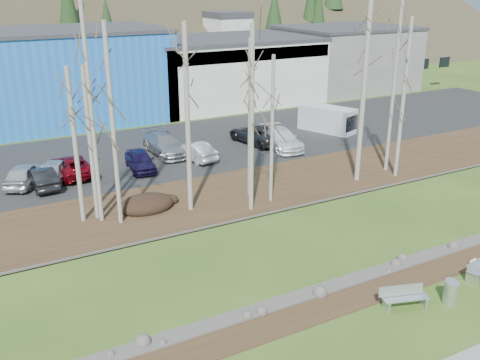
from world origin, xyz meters
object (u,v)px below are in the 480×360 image
bench_intact (404,297)px  car_6 (257,134)px  car_7 (281,139)px  seagull (473,262)px  car_2 (72,166)px  car_1 (42,178)px  car_4 (140,160)px  car_0 (24,174)px  car_5 (195,151)px  car_8 (55,169)px  car_3 (165,144)px  litter_bin (450,293)px  van_white (329,119)px

bench_intact → car_6: car_6 is taller
car_6 → car_7: size_ratio=1.02×
seagull → car_6: (1.10, 21.57, 0.69)m
car_2 → car_1: bearing=30.2°
car_4 → car_0: bearing=179.9°
car_5 → car_8: bearing=-13.5°
bench_intact → car_3: 23.26m
car_0 → car_4: (7.34, -0.74, -0.03)m
car_1 → car_4: car_4 is taller
seagull → car_7: car_7 is taller
car_0 → car_6: bearing=-149.7°
litter_bin → car_7: bearing=75.5°
bench_intact → car_4: 21.05m
car_2 → car_3: car_3 is taller
car_4 → car_6: (10.30, 1.87, 0.05)m
car_1 → car_2: 2.55m
car_0 → car_7: (18.54, -1.07, 0.04)m
litter_bin → car_1: (-12.20, 21.08, 0.31)m
car_2 → car_7: 15.59m
car_0 → car_2: size_ratio=0.88×
seagull → car_8: bearing=120.8°
car_0 → bench_intact: bearing=144.4°
car_0 → car_3: 10.30m
car_1 → car_2: bearing=-149.1°
bench_intact → litter_bin: (1.86, -0.69, 0.00)m
seagull → car_1: size_ratio=0.11×
car_8 → van_white: 23.03m
litter_bin → car_4: size_ratio=0.24×
car_1 → car_7: (17.65, -0.04, 0.10)m
litter_bin → car_2: size_ratio=0.20×
bench_intact → van_white: size_ratio=0.38×
car_4 → car_5: (4.18, 0.25, -0.02)m
car_1 → car_8: bearing=-135.7°
bench_intact → car_4: car_4 is taller
car_2 → van_white: (21.84, 0.80, 0.39)m
car_1 → car_5: bearing=-179.7°
car_0 → van_white: 24.88m
car_4 → car_8: bearing=177.9°
car_2 → van_white: van_white is taller
car_3 → car_4: car_3 is taller
seagull → car_4: bearing=110.2°
bench_intact → litter_bin: size_ratio=2.06×
litter_bin → car_7: size_ratio=0.19×
bench_intact → car_1: size_ratio=0.50×
bench_intact → car_5: car_5 is taller
litter_bin → seagull: bearing=25.8°
car_3 → car_5: (1.38, -2.29, -0.10)m
car_1 → car_6: car_6 is taller
car_5 → van_white: van_white is taller
van_white → car_1: bearing=164.6°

